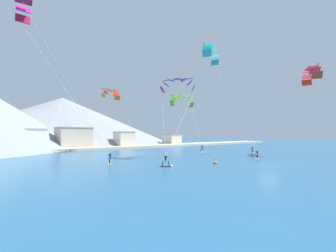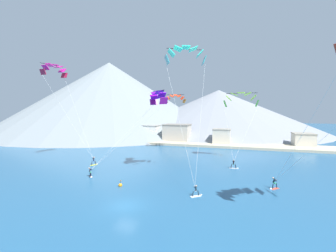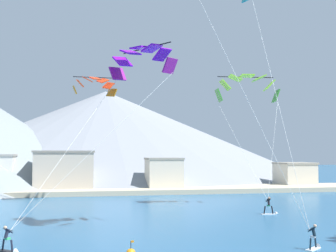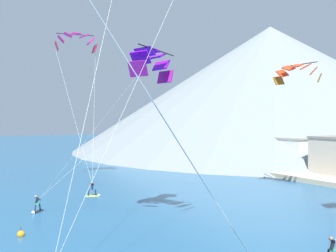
{
  "view_description": "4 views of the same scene",
  "coord_description": "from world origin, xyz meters",
  "px_view_note": "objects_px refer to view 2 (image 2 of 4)",
  "views": [
    {
      "loc": [
        -30.86,
        -14.26,
        4.25
      ],
      "look_at": [
        -0.85,
        19.93,
        6.02
      ],
      "focal_mm": 24.0,
      "sensor_mm": 36.0,
      "label": 1
    },
    {
      "loc": [
        12.57,
        -22.95,
        11.18
      ],
      "look_at": [
        0.34,
        15.18,
        8.42
      ],
      "focal_mm": 24.0,
      "sensor_mm": 36.0,
      "label": 2
    },
    {
      "loc": [
        -7.74,
        -21.71,
        6.0
      ],
      "look_at": [
        -0.18,
        13.72,
        8.12
      ],
      "focal_mm": 50.0,
      "sensor_mm": 36.0,
      "label": 3
    },
    {
      "loc": [
        26.12,
        1.03,
        8.88
      ],
      "look_at": [
        -0.56,
        16.83,
        8.4
      ],
      "focal_mm": 40.0,
      "sensor_mm": 36.0,
      "label": 4
    }
  ],
  "objects_px": {
    "kitesurfer_near_trail": "(235,166)",
    "parafoil_kite_far_right": "(157,96)",
    "parafoil_kite_near_trail": "(241,98)",
    "race_marker_buoy": "(120,185)",
    "parafoil_kite_mid_center": "(186,54)",
    "kitesurfer_near_lead": "(95,162)",
    "kitesurfer_mid_center": "(197,193)",
    "parafoil_kite_distant_high_outer": "(175,98)",
    "kitesurfer_far_left": "(273,186)",
    "parafoil_kite_near_lead": "(54,69)",
    "kitesurfer_far_right": "(91,174)"
  },
  "relations": [
    {
      "from": "kitesurfer_near_trail",
      "to": "parafoil_kite_far_right",
      "type": "relative_size",
      "value": 0.13
    },
    {
      "from": "parafoil_kite_near_trail",
      "to": "race_marker_buoy",
      "type": "xyz_separation_m",
      "value": [
        -16.77,
        -23.65,
        -13.82
      ]
    },
    {
      "from": "parafoil_kite_mid_center",
      "to": "kitesurfer_near_lead",
      "type": "bearing_deg",
      "value": 171.57
    },
    {
      "from": "kitesurfer_near_lead",
      "to": "parafoil_kite_near_trail",
      "type": "height_order",
      "value": "parafoil_kite_near_trail"
    },
    {
      "from": "parafoil_kite_mid_center",
      "to": "parafoil_kite_far_right",
      "type": "relative_size",
      "value": 1.49
    },
    {
      "from": "parafoil_kite_far_right",
      "to": "race_marker_buoy",
      "type": "distance_m",
      "value": 17.13
    },
    {
      "from": "kitesurfer_near_lead",
      "to": "parafoil_kite_near_trail",
      "type": "xyz_separation_m",
      "value": [
        28.4,
        13.74,
        13.43
      ]
    },
    {
      "from": "kitesurfer_mid_center",
      "to": "parafoil_kite_distant_high_outer",
      "type": "distance_m",
      "value": 36.98
    },
    {
      "from": "parafoil_kite_near_trail",
      "to": "kitesurfer_far_left",
      "type": "bearing_deg",
      "value": -75.57
    },
    {
      "from": "kitesurfer_near_trail",
      "to": "race_marker_buoy",
      "type": "distance_m",
      "value": 22.28
    },
    {
      "from": "parafoil_kite_near_lead",
      "to": "parafoil_kite_near_trail",
      "type": "bearing_deg",
      "value": 17.76
    },
    {
      "from": "kitesurfer_far_right",
      "to": "race_marker_buoy",
      "type": "xyz_separation_m",
      "value": [
        7.06,
        -2.51,
        -0.31
      ]
    },
    {
      "from": "kitesurfer_near_lead",
      "to": "kitesurfer_mid_center",
      "type": "distance_m",
      "value": 25.39
    },
    {
      "from": "parafoil_kite_far_right",
      "to": "parafoil_kite_distant_high_outer",
      "type": "relative_size",
      "value": 2.39
    },
    {
      "from": "kitesurfer_far_left",
      "to": "parafoil_kite_distant_high_outer",
      "type": "relative_size",
      "value": 0.3
    },
    {
      "from": "kitesurfer_far_left",
      "to": "parafoil_kite_distant_high_outer",
      "type": "height_order",
      "value": "parafoil_kite_distant_high_outer"
    },
    {
      "from": "kitesurfer_mid_center",
      "to": "race_marker_buoy",
      "type": "xyz_separation_m",
      "value": [
        -11.56,
        0.41,
        -0.29
      ]
    },
    {
      "from": "kitesurfer_mid_center",
      "to": "kitesurfer_far_left",
      "type": "bearing_deg",
      "value": 31.43
    },
    {
      "from": "kitesurfer_far_left",
      "to": "kitesurfer_far_right",
      "type": "height_order",
      "value": "kitesurfer_far_left"
    },
    {
      "from": "parafoil_kite_near_lead",
      "to": "parafoil_kite_near_trail",
      "type": "xyz_separation_m",
      "value": [
        39.13,
        12.53,
        -6.21
      ]
    },
    {
      "from": "kitesurfer_near_trail",
      "to": "parafoil_kite_far_right",
      "type": "distance_m",
      "value": 19.86
    },
    {
      "from": "kitesurfer_near_lead",
      "to": "kitesurfer_near_trail",
      "type": "xyz_separation_m",
      "value": [
        27.51,
        5.72,
        0.0
      ]
    },
    {
      "from": "kitesurfer_mid_center",
      "to": "parafoil_kite_near_trail",
      "type": "height_order",
      "value": "parafoil_kite_near_trail"
    },
    {
      "from": "parafoil_kite_near_trail",
      "to": "parafoil_kite_far_right",
      "type": "distance_m",
      "value": 19.92
    },
    {
      "from": "kitesurfer_mid_center",
      "to": "kitesurfer_near_lead",
      "type": "bearing_deg",
      "value": 156.01
    },
    {
      "from": "parafoil_kite_near_trail",
      "to": "parafoil_kite_distant_high_outer",
      "type": "xyz_separation_m",
      "value": [
        -17.29,
        7.84,
        0.73
      ]
    },
    {
      "from": "parafoil_kite_far_right",
      "to": "race_marker_buoy",
      "type": "relative_size",
      "value": 13.31
    },
    {
      "from": "kitesurfer_far_left",
      "to": "parafoil_kite_near_trail",
      "type": "bearing_deg",
      "value": 104.43
    },
    {
      "from": "kitesurfer_far_left",
      "to": "kitesurfer_far_right",
      "type": "distance_m",
      "value": 28.64
    },
    {
      "from": "kitesurfer_mid_center",
      "to": "parafoil_kite_near_lead",
      "type": "distance_m",
      "value": 40.91
    },
    {
      "from": "kitesurfer_near_trail",
      "to": "kitesurfer_far_left",
      "type": "distance_m",
      "value": 11.46
    },
    {
      "from": "kitesurfer_near_lead",
      "to": "parafoil_kite_near_lead",
      "type": "xyz_separation_m",
      "value": [
        -10.73,
        1.21,
        19.64
      ]
    },
    {
      "from": "kitesurfer_near_lead",
      "to": "race_marker_buoy",
      "type": "relative_size",
      "value": 1.77
    },
    {
      "from": "kitesurfer_far_left",
      "to": "parafoil_kite_near_lead",
      "type": "xyz_separation_m",
      "value": [
        -43.78,
        5.51,
        19.68
      ]
    },
    {
      "from": "parafoil_kite_far_right",
      "to": "kitesurfer_far_right",
      "type": "bearing_deg",
      "value": -140.32
    },
    {
      "from": "kitesurfer_near_trail",
      "to": "parafoil_kite_distant_high_outer",
      "type": "relative_size",
      "value": 0.32
    },
    {
      "from": "kitesurfer_near_lead",
      "to": "parafoil_kite_mid_center",
      "type": "height_order",
      "value": "parafoil_kite_mid_center"
    },
    {
      "from": "race_marker_buoy",
      "to": "kitesurfer_far_left",
      "type": "bearing_deg",
      "value": 14.67
    },
    {
      "from": "kitesurfer_far_right",
      "to": "parafoil_kite_mid_center",
      "type": "distance_m",
      "value": 25.36
    },
    {
      "from": "parafoil_kite_far_right",
      "to": "race_marker_buoy",
      "type": "bearing_deg",
      "value": -101.89
    },
    {
      "from": "parafoil_kite_near_trail",
      "to": "parafoil_kite_distant_high_outer",
      "type": "height_order",
      "value": "parafoil_kite_distant_high_outer"
    },
    {
      "from": "parafoil_kite_near_lead",
      "to": "parafoil_kite_distant_high_outer",
      "type": "relative_size",
      "value": 3.5
    },
    {
      "from": "kitesurfer_far_left",
      "to": "race_marker_buoy",
      "type": "distance_m",
      "value": 22.14
    },
    {
      "from": "kitesurfer_near_lead",
      "to": "parafoil_kite_distant_high_outer",
      "type": "bearing_deg",
      "value": 62.75
    },
    {
      "from": "kitesurfer_near_trail",
      "to": "kitesurfer_far_left",
      "type": "bearing_deg",
      "value": -61.07
    },
    {
      "from": "kitesurfer_near_trail",
      "to": "kitesurfer_far_right",
      "type": "xyz_separation_m",
      "value": [
        -22.93,
        -13.13,
        -0.09
      ]
    },
    {
      "from": "kitesurfer_far_right",
      "to": "race_marker_buoy",
      "type": "height_order",
      "value": "kitesurfer_far_right"
    },
    {
      "from": "kitesurfer_near_lead",
      "to": "parafoil_kite_distant_high_outer",
      "type": "relative_size",
      "value": 0.32
    },
    {
      "from": "parafoil_kite_near_trail",
      "to": "race_marker_buoy",
      "type": "height_order",
      "value": "parafoil_kite_near_trail"
    },
    {
      "from": "parafoil_kite_mid_center",
      "to": "parafoil_kite_far_right",
      "type": "bearing_deg",
      "value": 152.29
    }
  ]
}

